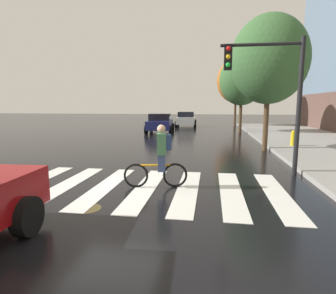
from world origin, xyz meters
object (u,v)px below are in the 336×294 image
(street_tree_far, at_px, (236,81))
(street_tree_near, at_px, (269,60))
(traffic_light_near, at_px, (272,83))
(street_tree_mid, at_px, (242,80))
(cyclist, at_px, (160,157))
(sedan_mid, at_px, (160,123))
(manhole_cover, at_px, (86,208))
(sedan_far, at_px, (186,119))
(fire_hydrant, at_px, (293,138))

(street_tree_far, bearing_deg, street_tree_near, -89.35)
(traffic_light_near, xyz_separation_m, street_tree_near, (0.81, 4.91, 1.41))
(street_tree_near, relative_size, street_tree_mid, 1.04)
(street_tree_near, xyz_separation_m, street_tree_far, (-0.18, 15.53, 0.33))
(traffic_light_near, bearing_deg, cyclist, -148.80)
(sedan_mid, height_order, street_tree_far, street_tree_far)
(manhole_cover, distance_m, street_tree_far, 25.06)
(street_tree_far, bearing_deg, manhole_cover, -101.81)
(sedan_mid, height_order, sedan_far, sedan_mid)
(manhole_cover, bearing_deg, street_tree_near, 58.71)
(cyclist, bearing_deg, sedan_mid, 100.31)
(street_tree_mid, bearing_deg, sedan_mid, -172.64)
(cyclist, bearing_deg, street_tree_near, 60.01)
(fire_hydrant, bearing_deg, street_tree_far, 96.70)
(street_tree_mid, bearing_deg, street_tree_far, 88.89)
(cyclist, distance_m, traffic_light_near, 4.17)
(traffic_light_near, xyz_separation_m, street_tree_mid, (0.50, 13.73, 1.26))
(sedan_mid, bearing_deg, street_tree_far, 49.44)
(traffic_light_near, bearing_deg, street_tree_far, 88.23)
(traffic_light_near, bearing_deg, fire_hydrant, 68.03)
(sedan_mid, bearing_deg, street_tree_near, -50.40)
(street_tree_near, distance_m, street_tree_mid, 8.82)
(cyclist, xyz_separation_m, traffic_light_near, (3.12, 1.89, 2.02))
(sedan_far, distance_m, street_tree_mid, 8.19)
(fire_hydrant, distance_m, street_tree_near, 4.15)
(fire_hydrant, xyz_separation_m, street_tree_near, (-1.54, -0.90, 3.74))
(manhole_cover, relative_size, sedan_far, 0.14)
(street_tree_near, bearing_deg, cyclist, -119.99)
(sedan_far, relative_size, traffic_light_near, 1.06)
(sedan_far, distance_m, cyclist, 21.38)
(traffic_light_near, distance_m, street_tree_near, 5.18)
(manhole_cover, distance_m, sedan_far, 23.14)
(manhole_cover, xyz_separation_m, fire_hydrant, (6.76, 9.49, 0.53))
(manhole_cover, distance_m, cyclist, 2.36)
(street_tree_far, bearing_deg, fire_hydrant, -83.30)
(manhole_cover, distance_m, sedan_mid, 16.67)
(sedan_mid, xyz_separation_m, sedan_far, (1.50, 6.54, -0.01))
(manhole_cover, relative_size, fire_hydrant, 0.82)
(cyclist, relative_size, street_tree_mid, 0.28)
(traffic_light_near, bearing_deg, sedan_far, 102.49)
(sedan_far, bearing_deg, cyclist, -86.81)
(street_tree_far, bearing_deg, street_tree_mid, -91.11)
(cyclist, bearing_deg, street_tree_far, 80.47)
(sedan_far, relative_size, street_tree_near, 0.71)
(sedan_far, bearing_deg, fire_hydrant, -63.99)
(sedan_mid, relative_size, traffic_light_near, 1.08)
(sedan_far, bearing_deg, street_tree_near, -70.62)
(manhole_cover, xyz_separation_m, sedan_mid, (-1.40, 16.59, 0.79))
(cyclist, height_order, street_tree_mid, street_tree_mid)
(manhole_cover, distance_m, fire_hydrant, 11.66)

